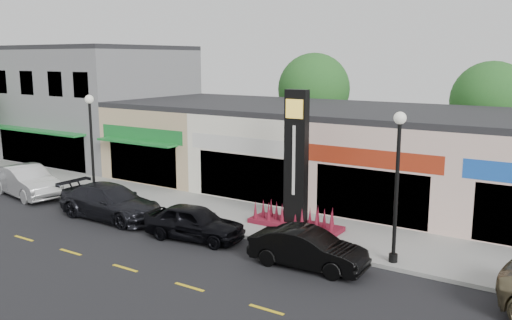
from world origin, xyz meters
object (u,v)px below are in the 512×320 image
object	(u,v)px
pylon_sign	(296,180)
car_white_van	(27,181)
lamp_west_near	(91,137)
car_black_conv	(308,249)
car_black_sedan	(194,222)
car_dark_sedan	(110,202)
lamp_east_near	(397,172)

from	to	relation	value
pylon_sign	car_white_van	xyz separation A→B (m)	(-15.12, -2.82, -1.43)
lamp_west_near	car_white_van	bearing A→B (deg)	-164.75
car_white_van	pylon_sign	bearing A→B (deg)	-69.54
lamp_west_near	car_black_conv	world-z (taller)	lamp_west_near
car_black_sedan	lamp_west_near	bearing A→B (deg)	70.96
car_white_van	car_dark_sedan	world-z (taller)	car_white_van
car_dark_sedan	pylon_sign	bearing A→B (deg)	-68.97
car_dark_sedan	car_black_conv	size ratio (longest dim) A/B	1.29
car_black_conv	car_dark_sedan	bearing A→B (deg)	85.53
pylon_sign	car_dark_sedan	bearing A→B (deg)	-158.66
pylon_sign	car_white_van	world-z (taller)	pylon_sign
lamp_west_near	car_dark_sedan	size ratio (longest dim) A/B	0.99
car_black_conv	lamp_east_near	bearing A→B (deg)	-56.73
lamp_west_near	car_dark_sedan	bearing A→B (deg)	-27.45
lamp_west_near	pylon_sign	xyz separation A→B (m)	(11.00, 1.70, -1.20)
car_black_conv	lamp_west_near	bearing A→B (deg)	79.66
car_white_van	car_black_sedan	world-z (taller)	car_white_van
pylon_sign	car_white_van	distance (m)	15.44
lamp_west_near	car_dark_sedan	world-z (taller)	lamp_west_near
car_white_van	car_black_sedan	bearing A→B (deg)	-82.61
lamp_west_near	car_black_sedan	world-z (taller)	lamp_west_near
car_dark_sedan	lamp_west_near	bearing A→B (deg)	62.25
car_white_van	car_dark_sedan	xyz separation A→B (m)	(6.97, -0.36, -0.05)
car_black_sedan	lamp_east_near	bearing A→B (deg)	-85.67
car_black_sedan	car_black_conv	distance (m)	5.41
lamp_west_near	car_black_conv	bearing A→B (deg)	-7.75
pylon_sign	car_black_sedan	size ratio (longest dim) A/B	1.39
lamp_east_near	pylon_sign	world-z (taller)	pylon_sign
lamp_west_near	car_white_van	xyz separation A→B (m)	(-4.12, -1.12, -2.63)
car_dark_sedan	car_black_conv	xyz separation A→B (m)	(10.61, -0.35, -0.09)
car_black_sedan	car_dark_sedan	bearing A→B (deg)	80.68
lamp_east_near	car_dark_sedan	distance (m)	13.49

